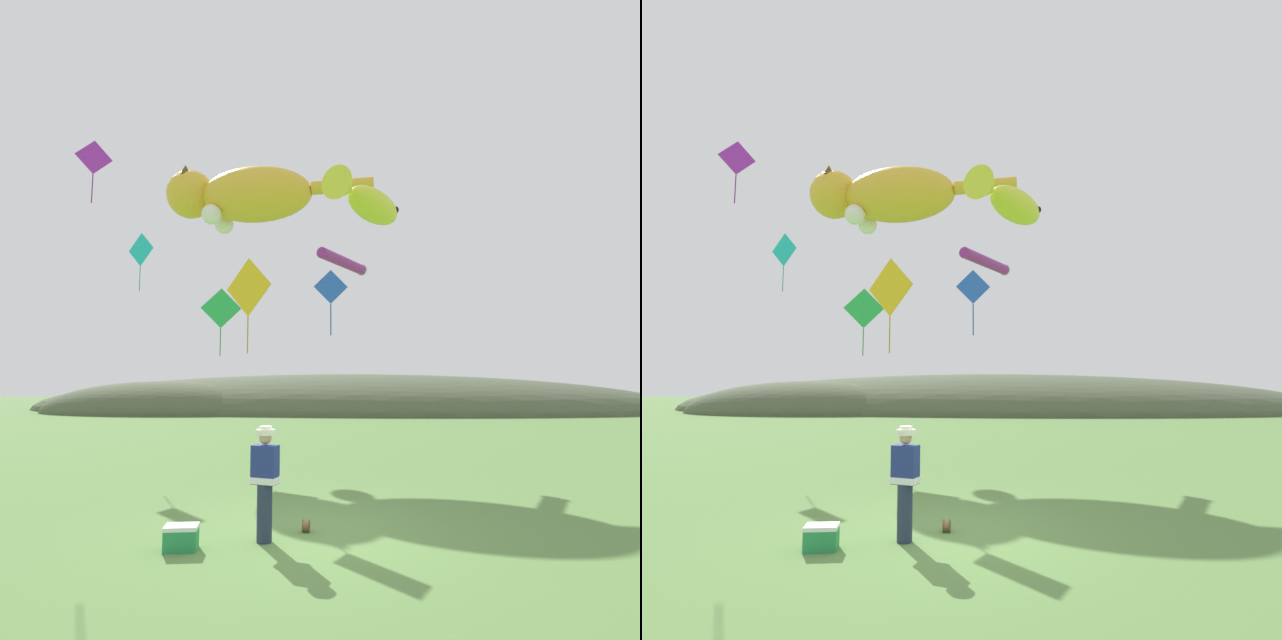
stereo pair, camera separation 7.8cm
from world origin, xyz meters
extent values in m
plane|color=#5B8442|center=(0.00, 0.00, 0.00)|extent=(120.00, 120.00, 0.00)
ellipsoid|color=#4C563D|center=(0.00, 31.95, 0.00)|extent=(52.11, 15.24, 5.77)
ellipsoid|color=#4C563D|center=(-13.51, 28.09, 0.00)|extent=(18.71, 7.91, 4.68)
cylinder|color=#232D47|center=(-0.54, -0.42, 0.44)|extent=(0.24, 0.24, 0.88)
cube|color=navy|center=(-0.54, -0.42, 1.18)|extent=(0.45, 0.34, 0.60)
cube|color=white|center=(-0.54, -0.42, 0.94)|extent=(0.48, 0.37, 0.10)
sphere|color=tan|center=(-0.54, -0.42, 1.59)|extent=(0.20, 0.20, 0.20)
cylinder|color=silver|center=(-0.54, -0.42, 1.68)|extent=(0.30, 0.30, 0.09)
cylinder|color=silver|center=(-0.54, -0.42, 1.74)|extent=(0.20, 0.20, 0.07)
cylinder|color=olive|center=(0.06, 0.14, 0.10)|extent=(0.11, 0.15, 0.15)
cylinder|color=brown|center=(0.01, 0.14, 0.10)|extent=(0.02, 0.20, 0.20)
cylinder|color=brown|center=(0.11, 0.14, 0.10)|extent=(0.02, 0.20, 0.20)
cube|color=#268C4C|center=(-1.71, -0.87, 0.15)|extent=(0.52, 0.39, 0.30)
cube|color=white|center=(-1.71, -0.87, 0.33)|extent=(0.53, 0.40, 0.06)
ellipsoid|color=gold|center=(-3.26, 11.55, 10.24)|extent=(5.07, 3.06, 2.29)
ellipsoid|color=white|center=(-3.49, 11.58, 9.83)|extent=(3.27, 1.74, 1.26)
sphere|color=gold|center=(-6.22, 11.89, 10.47)|extent=(2.06, 2.06, 2.06)
cone|color=#503E10|center=(-6.28, 11.33, 11.22)|extent=(0.81, 0.81, 0.69)
cone|color=#503E10|center=(-6.15, 12.46, 11.22)|extent=(0.81, 0.81, 0.69)
sphere|color=white|center=(-5.02, 11.06, 9.26)|extent=(0.83, 0.83, 0.83)
sphere|color=white|center=(-4.86, 12.43, 9.26)|extent=(0.83, 0.83, 0.83)
cylinder|color=gold|center=(0.38, 11.13, 10.35)|extent=(2.57, 0.84, 0.55)
ellipsoid|color=yellow|center=(1.43, 5.17, 7.35)|extent=(2.00, 2.64, 0.88)
cone|color=yellow|center=(0.65, 3.71, 7.35)|extent=(1.16, 1.13, 0.88)
cone|color=yellow|center=(1.46, 5.24, 7.73)|extent=(0.56, 0.56, 0.41)
sphere|color=black|center=(2.08, 5.74, 7.43)|extent=(0.21, 0.21, 0.21)
cylinder|color=#8C268C|center=(0.48, 8.27, 6.50)|extent=(1.63, 2.84, 0.36)
torus|color=white|center=(1.13, 9.61, 6.50)|extent=(0.42, 0.25, 0.44)
cube|color=#19BFBF|center=(-6.67, 8.24, 7.07)|extent=(1.11, 0.49, 1.20)
cylinder|color=black|center=(-6.67, 8.26, 7.07)|extent=(0.75, 0.33, 0.02)
cube|color=#118585|center=(-6.67, 8.24, 6.02)|extent=(0.03, 0.02, 0.90)
cube|color=purple|center=(-6.95, 5.36, 9.17)|extent=(0.89, 0.60, 1.06)
cylinder|color=black|center=(-6.95, 5.37, 9.17)|extent=(0.60, 0.41, 0.02)
cube|color=#6B1A7C|center=(-6.95, 5.36, 8.19)|extent=(0.03, 0.02, 0.90)
cube|color=green|center=(-3.50, 7.40, 4.82)|extent=(1.28, 0.34, 1.31)
cylinder|color=black|center=(-3.50, 7.42, 4.82)|extent=(0.86, 0.23, 0.02)
cube|color=#1A7C35|center=(-3.50, 7.40, 3.71)|extent=(0.03, 0.02, 0.90)
cube|color=blue|center=(0.19, 5.53, 5.13)|extent=(0.97, 0.18, 0.98)
cylinder|color=black|center=(0.19, 5.54, 5.13)|extent=(0.65, 0.13, 0.02)
cube|color=#1A3E97|center=(0.19, 5.53, 4.19)|extent=(0.03, 0.01, 0.90)
cube|color=yellow|center=(-1.71, 3.38, 4.76)|extent=(1.26, 0.73, 1.44)
cylinder|color=black|center=(-1.71, 3.40, 4.76)|extent=(0.85, 0.49, 0.02)
cube|color=#A98511|center=(-1.71, 3.38, 3.59)|extent=(0.03, 0.02, 0.90)
camera|label=1|loc=(0.93, -8.44, 2.53)|focal=28.00mm
camera|label=2|loc=(1.01, -8.44, 2.53)|focal=28.00mm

